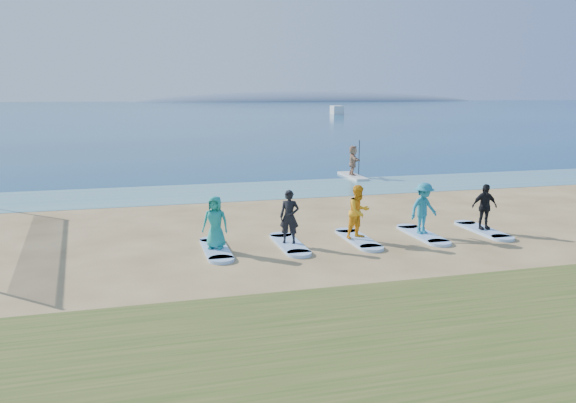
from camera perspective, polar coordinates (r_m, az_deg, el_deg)
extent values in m
plane|color=tan|center=(16.15, 1.75, -5.14)|extent=(600.00, 600.00, 0.00)
plane|color=teal|center=(26.13, -4.95, 1.06)|extent=(600.00, 600.00, 0.00)
plane|color=navy|center=(174.96, -13.85, 9.17)|extent=(600.00, 600.00, 0.00)
ellipsoid|color=slate|center=(330.23, 2.43, 10.16)|extent=(220.00, 56.00, 18.00)
cube|color=silver|center=(30.64, 6.58, 2.59)|extent=(0.75, 3.01, 0.12)
imported|color=tan|center=(30.52, 6.61, 4.18)|extent=(0.68, 1.53, 1.60)
cube|color=silver|center=(123.37, 4.97, 8.82)|extent=(3.50, 7.10, 1.82)
cube|color=#9FC7F6|center=(16.36, -7.33, -4.86)|extent=(0.70, 2.20, 0.09)
imported|color=teal|center=(16.16, -7.40, -2.11)|extent=(0.87, 0.74, 1.52)
cube|color=#9FC7F6|center=(16.78, 0.14, -4.36)|extent=(0.70, 2.20, 0.09)
imported|color=black|center=(16.58, 0.14, -1.56)|extent=(0.68, 0.58, 1.59)
cube|color=#9FC7F6|center=(17.47, 7.13, -3.83)|extent=(0.70, 2.20, 0.09)
imported|color=#F8A71A|center=(17.27, 7.20, -1.04)|extent=(0.97, 0.87, 1.65)
cube|color=#9FC7F6|center=(18.40, 13.50, -3.29)|extent=(0.70, 2.20, 0.09)
imported|color=teal|center=(18.21, 13.62, -0.68)|extent=(1.18, 0.88, 1.63)
cube|color=#9FC7F6|center=(19.53, 19.18, -2.78)|extent=(0.70, 2.20, 0.09)
imported|color=black|center=(19.37, 19.33, -0.50)|extent=(0.90, 0.43, 1.50)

